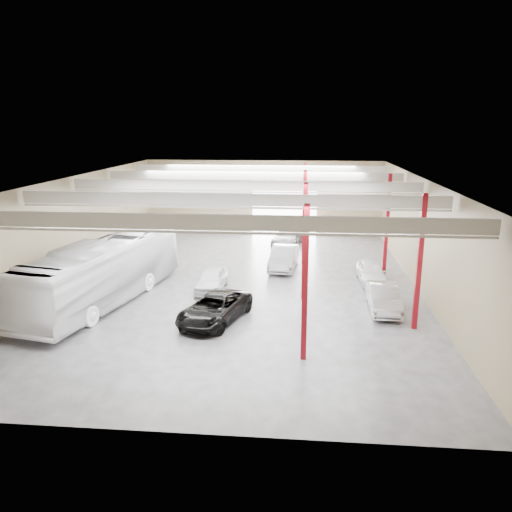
% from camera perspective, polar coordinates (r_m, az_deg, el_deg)
% --- Properties ---
extents(depot_shell, '(22.12, 32.12, 7.06)m').
position_cam_1_polar(depot_shell, '(31.68, -1.05, 5.32)').
color(depot_shell, '#404045').
rests_on(depot_shell, ground).
extents(coach_bus, '(5.69, 13.64, 3.70)m').
position_cam_1_polar(coach_bus, '(30.47, -16.99, -1.74)').
color(coach_bus, white).
rests_on(coach_bus, ground).
extents(black_sedan, '(3.94, 5.78, 1.47)m').
position_cam_1_polar(black_sedan, '(26.70, -4.74, -5.97)').
color(black_sedan, black).
rests_on(black_sedan, ground).
extents(car_row_a, '(1.77, 4.14, 1.40)m').
position_cam_1_polar(car_row_a, '(31.74, -5.10, -2.66)').
color(car_row_a, silver).
rests_on(car_row_a, ground).
extents(car_row_b, '(2.19, 5.10, 1.64)m').
position_cam_1_polar(car_row_b, '(36.33, 3.20, -0.18)').
color(car_row_b, '#A7A7AC').
rests_on(car_row_b, ground).
extents(car_row_c, '(3.15, 5.61, 1.53)m').
position_cam_1_polar(car_row_c, '(43.62, 3.72, 2.28)').
color(car_row_c, slate).
rests_on(car_row_c, ground).
extents(car_right_near, '(1.67, 4.54, 1.49)m').
position_cam_1_polar(car_right_near, '(29.06, 14.37, -4.64)').
color(car_right_near, '#ABACB0').
rests_on(car_right_near, ground).
extents(car_right_far, '(1.81, 4.19, 1.41)m').
position_cam_1_polar(car_right_far, '(33.97, 13.04, -1.81)').
color(car_right_far, white).
rests_on(car_right_far, ground).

